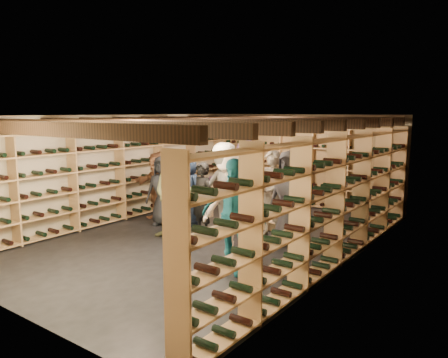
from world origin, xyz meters
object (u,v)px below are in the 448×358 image
Objects in this scene: person_5 at (158,186)px; person_8 at (244,194)px; person_0 at (163,190)px; person_10 at (292,193)px; person_11 at (247,184)px; crate_loose at (272,225)px; person_6 at (188,190)px; person_4 at (233,216)px; crate_stack_right at (260,211)px; person_3 at (236,205)px; person_2 at (175,194)px; person_1 at (202,199)px; person_9 at (224,187)px; person_12 at (290,198)px; crate_stack_left at (200,199)px; person_7 at (272,194)px.

person_5 is 0.90× the size of person_8.
person_10 reaches higher than person_0.
person_11 is (-0.97, -0.23, 0.12)m from person_10.
crate_loose is 1.03m from person_11.
person_10 is (2.12, 0.79, 0.06)m from person_6.
person_4 is 2.57m from person_10.
person_0 is (-1.60, -1.43, 0.51)m from crate_stack_right.
person_5 is (-0.45, 0.32, 0.02)m from person_0.
person_2 is at bearing 151.25° from person_3.
person_1 is 0.80× the size of person_9.
person_12 is (1.99, 0.98, 0.01)m from person_2.
crate_stack_right is 1.18m from person_10.
person_5 is at bearing 135.24° from person_3.
crate_stack_right is 2.39m from person_5.
person_9 reaches higher than person_4.
person_4 is (2.73, -2.55, 0.47)m from crate_stack_left.
person_9 reaches higher than person_3.
person_10 is 0.93× the size of person_12.
person_4 is 2.08m from person_7.
person_0 is 0.55m from person_5.
person_10 is (2.58, 1.10, 0.06)m from person_0.
person_8 reaches higher than crate_loose.
person_4 reaches higher than person_6.
person_0 reaches higher than crate_stack_left.
person_1 is 0.58m from person_9.
person_11 reaches higher than person_7.
person_3 reaches higher than person_10.
person_0 is at bearing -169.66° from person_12.
person_8 is 1.05× the size of person_10.
person_5 reaches higher than person_6.
crate_stack_left is 0.91m from person_6.
person_0 is at bearing -34.17° from person_5.
person_5 is at bearing 122.43° from person_2.
person_6 is at bearing 93.67° from person_2.
person_9 is at bearing 2.47° from person_5.
person_4 is 1.13× the size of person_5.
crate_stack_left is 1.52m from person_9.
person_2 reaches higher than crate_stack_left.
crate_loose is 1.35m from person_12.
crate_stack_left is 0.45× the size of person_11.
person_2 reaches higher than person_0.
person_12 is at bearing -15.83° from person_0.
person_8 is at bearing 106.67° from person_4.
person_8 is at bearing -169.24° from person_12.
person_3 is 1.80m from person_11.
person_5 is 0.95× the size of person_10.
person_10 is at bearing 23.07° from person_2.
person_1 is (1.22, -0.16, -0.03)m from person_0.
person_8 reaches higher than crate_stack_right.
crate_stack_right is at bearing 48.58° from person_2.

